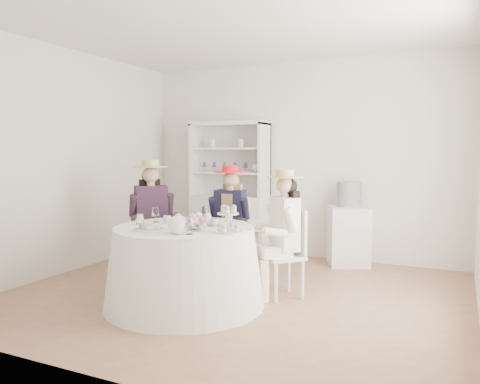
% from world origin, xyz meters
% --- Properties ---
extents(ground, '(4.50, 4.50, 0.00)m').
position_xyz_m(ground, '(0.00, 0.00, 0.00)').
color(ground, '#8A5E45').
rests_on(ground, ground).
extents(ceiling, '(4.50, 4.50, 0.00)m').
position_xyz_m(ceiling, '(0.00, 0.00, 2.70)').
color(ceiling, white).
rests_on(ceiling, wall_back).
extents(wall_back, '(4.50, 0.00, 4.50)m').
position_xyz_m(wall_back, '(0.00, 2.00, 1.35)').
color(wall_back, white).
rests_on(wall_back, ground).
extents(wall_front, '(4.50, 0.00, 4.50)m').
position_xyz_m(wall_front, '(0.00, -2.00, 1.35)').
color(wall_front, white).
rests_on(wall_front, ground).
extents(wall_left, '(0.00, 4.50, 4.50)m').
position_xyz_m(wall_left, '(-2.25, 0.00, 1.35)').
color(wall_left, white).
rests_on(wall_left, ground).
extents(tea_table, '(1.52, 1.52, 0.76)m').
position_xyz_m(tea_table, '(-0.29, -0.52, 0.38)').
color(tea_table, white).
rests_on(tea_table, ground).
extents(hutch, '(1.26, 0.79, 1.89)m').
position_xyz_m(hutch, '(-0.94, 1.77, 0.67)').
color(hutch, silver).
rests_on(hutch, ground).
extents(side_table, '(0.64, 0.64, 0.76)m').
position_xyz_m(side_table, '(0.78, 1.75, 0.38)').
color(side_table, silver).
rests_on(side_table, ground).
extents(hatbox, '(0.42, 0.42, 0.32)m').
position_xyz_m(hatbox, '(0.78, 1.75, 0.92)').
color(hatbox, black).
rests_on(hatbox, side_table).
extents(guest_left, '(0.59, 0.58, 1.37)m').
position_xyz_m(guest_left, '(-1.09, 0.06, 0.77)').
color(guest_left, silver).
rests_on(guest_left, ground).
extents(guest_mid, '(0.48, 0.50, 1.31)m').
position_xyz_m(guest_mid, '(-0.31, 0.47, 0.74)').
color(guest_mid, silver).
rests_on(guest_mid, ground).
extents(guest_right, '(0.54, 0.55, 1.29)m').
position_xyz_m(guest_right, '(0.47, 0.11, 0.73)').
color(guest_right, silver).
rests_on(guest_right, ground).
extents(spare_chair, '(0.54, 0.54, 0.93)m').
position_xyz_m(spare_chair, '(-0.57, 1.37, 0.50)').
color(spare_chair, silver).
rests_on(spare_chair, ground).
extents(teacup_a, '(0.09, 0.09, 0.07)m').
position_xyz_m(teacup_a, '(-0.56, -0.40, 0.79)').
color(teacup_a, white).
rests_on(teacup_a, tea_table).
extents(teacup_b, '(0.08, 0.08, 0.06)m').
position_xyz_m(teacup_b, '(-0.35, -0.24, 0.79)').
color(teacup_b, white).
rests_on(teacup_b, tea_table).
extents(teacup_c, '(0.11, 0.11, 0.07)m').
position_xyz_m(teacup_c, '(-0.02, -0.41, 0.79)').
color(teacup_c, white).
rests_on(teacup_c, tea_table).
extents(flower_bowl, '(0.25, 0.25, 0.05)m').
position_xyz_m(flower_bowl, '(-0.12, -0.60, 0.79)').
color(flower_bowl, white).
rests_on(flower_bowl, tea_table).
extents(flower_arrangement, '(0.19, 0.19, 0.07)m').
position_xyz_m(flower_arrangement, '(-0.07, -0.61, 0.85)').
color(flower_arrangement, '#CE679C').
rests_on(flower_arrangement, tea_table).
extents(table_teapot, '(0.24, 0.17, 0.18)m').
position_xyz_m(table_teapot, '(-0.13, -0.87, 0.84)').
color(table_teapot, white).
rests_on(table_teapot, tea_table).
extents(sandwich_plate, '(0.28, 0.28, 0.06)m').
position_xyz_m(sandwich_plate, '(-0.46, -0.83, 0.78)').
color(sandwich_plate, white).
rests_on(sandwich_plate, tea_table).
extents(cupcake_stand, '(0.25, 0.25, 0.23)m').
position_xyz_m(cupcake_stand, '(0.23, -0.62, 0.85)').
color(cupcake_stand, white).
rests_on(cupcake_stand, tea_table).
extents(stemware_set, '(0.89, 0.86, 0.15)m').
position_xyz_m(stemware_set, '(-0.29, -0.52, 0.83)').
color(stemware_set, white).
rests_on(stemware_set, tea_table).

